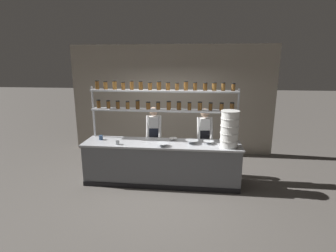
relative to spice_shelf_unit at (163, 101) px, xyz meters
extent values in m
plane|color=#5B5651|center=(0.01, -0.33, -1.78)|extent=(40.00, 40.00, 0.00)
cube|color=#9E9384|center=(0.01, 1.79, -0.24)|extent=(5.79, 0.12, 3.08)
cube|color=slate|center=(0.01, -0.33, -1.34)|extent=(3.33, 0.72, 0.88)
cube|color=#B7BABF|center=(0.01, -0.33, -0.88)|extent=(3.39, 0.76, 0.04)
cube|color=black|center=(0.01, -0.70, -1.73)|extent=(3.33, 0.03, 0.10)
cylinder|color=#B7BABF|center=(-1.61, 0.00, -0.74)|extent=(0.04, 0.04, 2.08)
cylinder|color=#B7BABF|center=(1.62, 0.00, -0.74)|extent=(0.04, 0.04, 2.08)
cube|color=#B7BABF|center=(0.01, 0.00, -0.21)|extent=(3.23, 0.28, 0.04)
cylinder|color=#513314|center=(-1.47, 0.00, -0.10)|extent=(0.09, 0.09, 0.18)
cylinder|color=black|center=(-1.47, 0.00, -0.01)|extent=(0.09, 0.09, 0.02)
cylinder|color=brown|center=(-1.25, 0.00, -0.11)|extent=(0.09, 0.09, 0.16)
cylinder|color=black|center=(-1.25, 0.00, -0.02)|extent=(0.09, 0.09, 0.02)
cylinder|color=brown|center=(-1.03, 0.00, -0.11)|extent=(0.09, 0.09, 0.16)
cylinder|color=black|center=(-1.03, 0.00, -0.02)|extent=(0.09, 0.09, 0.02)
cylinder|color=brown|center=(-0.80, 0.00, -0.12)|extent=(0.09, 0.09, 0.15)
cylinder|color=black|center=(-0.80, 0.00, -0.03)|extent=(0.09, 0.09, 0.02)
cylinder|color=#513314|center=(-0.57, 0.00, -0.10)|extent=(0.09, 0.09, 0.18)
cylinder|color=black|center=(-0.57, 0.00, 0.00)|extent=(0.09, 0.09, 0.02)
cylinder|color=brown|center=(-0.33, 0.00, -0.12)|extent=(0.10, 0.10, 0.15)
cylinder|color=black|center=(-0.33, 0.00, -0.03)|extent=(0.10, 0.10, 0.02)
cylinder|color=brown|center=(-0.11, 0.00, -0.12)|extent=(0.09, 0.09, 0.15)
cylinder|color=black|center=(-0.11, 0.00, -0.03)|extent=(0.09, 0.09, 0.02)
cylinder|color=brown|center=(0.13, 0.00, -0.11)|extent=(0.10, 0.10, 0.17)
cylinder|color=black|center=(0.13, 0.00, -0.01)|extent=(0.10, 0.10, 0.02)
cylinder|color=#513314|center=(0.35, 0.00, -0.11)|extent=(0.10, 0.10, 0.16)
cylinder|color=black|center=(0.35, 0.00, -0.02)|extent=(0.10, 0.10, 0.02)
cylinder|color=brown|center=(0.58, 0.00, -0.11)|extent=(0.08, 0.08, 0.15)
cylinder|color=black|center=(0.58, 0.00, -0.03)|extent=(0.09, 0.09, 0.02)
cylinder|color=brown|center=(0.81, 0.00, -0.11)|extent=(0.09, 0.09, 0.17)
cylinder|color=black|center=(0.81, 0.00, -0.02)|extent=(0.09, 0.09, 0.02)
cylinder|color=#513314|center=(1.04, 0.00, -0.11)|extent=(0.08, 0.08, 0.16)
cylinder|color=black|center=(1.04, 0.00, -0.03)|extent=(0.08, 0.08, 0.02)
cylinder|color=brown|center=(1.27, 0.00, -0.11)|extent=(0.09, 0.09, 0.15)
cylinder|color=black|center=(1.27, 0.00, -0.03)|extent=(0.09, 0.09, 0.02)
cylinder|color=brown|center=(1.49, 0.00, -0.11)|extent=(0.09, 0.09, 0.16)
cylinder|color=black|center=(1.49, 0.00, -0.02)|extent=(0.09, 0.09, 0.02)
cube|color=#B7BABF|center=(0.01, 0.00, 0.22)|extent=(3.23, 0.28, 0.04)
cylinder|color=brown|center=(-1.48, 0.00, 0.33)|extent=(0.08, 0.08, 0.18)
cylinder|color=black|center=(-1.48, 0.00, 0.43)|extent=(0.09, 0.09, 0.02)
cylinder|color=brown|center=(-1.29, 0.00, 0.32)|extent=(0.09, 0.09, 0.16)
cylinder|color=black|center=(-1.29, 0.00, 0.41)|extent=(0.09, 0.09, 0.02)
cylinder|color=brown|center=(-1.08, 0.00, 0.33)|extent=(0.09, 0.09, 0.18)
cylinder|color=black|center=(-1.08, 0.00, 0.43)|extent=(0.10, 0.10, 0.02)
cylinder|color=brown|center=(-0.88, 0.00, 0.31)|extent=(0.08, 0.08, 0.15)
cylinder|color=black|center=(-0.88, 0.00, 0.40)|extent=(0.09, 0.09, 0.02)
cylinder|color=brown|center=(-0.69, 0.00, 0.33)|extent=(0.08, 0.08, 0.18)
cylinder|color=black|center=(-0.69, 0.00, 0.43)|extent=(0.09, 0.09, 0.02)
cylinder|color=brown|center=(-0.49, 0.00, 0.33)|extent=(0.09, 0.09, 0.17)
cylinder|color=black|center=(-0.49, 0.00, 0.42)|extent=(0.09, 0.09, 0.02)
cylinder|color=brown|center=(-0.28, 0.00, 0.31)|extent=(0.09, 0.09, 0.15)
cylinder|color=black|center=(-0.28, 0.00, 0.40)|extent=(0.09, 0.09, 0.02)
cylinder|color=brown|center=(-0.09, 0.00, 0.32)|extent=(0.10, 0.10, 0.17)
cylinder|color=black|center=(-0.09, 0.00, 0.42)|extent=(0.10, 0.10, 0.02)
cylinder|color=brown|center=(0.11, 0.00, 0.32)|extent=(0.09, 0.09, 0.16)
cylinder|color=black|center=(0.11, 0.00, 0.40)|extent=(0.09, 0.09, 0.02)
cylinder|color=brown|center=(0.31, 0.00, 0.31)|extent=(0.08, 0.08, 0.14)
cylinder|color=black|center=(0.31, 0.00, 0.39)|extent=(0.08, 0.08, 0.02)
cylinder|color=brown|center=(0.50, 0.00, 0.33)|extent=(0.09, 0.09, 0.18)
cylinder|color=black|center=(0.50, 0.00, 0.43)|extent=(0.09, 0.09, 0.02)
cylinder|color=brown|center=(0.69, 0.00, 0.32)|extent=(0.08, 0.08, 0.16)
cylinder|color=black|center=(0.69, 0.00, 0.40)|extent=(0.09, 0.09, 0.02)
cylinder|color=#513314|center=(0.91, 0.00, 0.31)|extent=(0.09, 0.09, 0.15)
cylinder|color=black|center=(0.91, 0.00, 0.40)|extent=(0.09, 0.09, 0.02)
cylinder|color=brown|center=(1.10, 0.00, 0.32)|extent=(0.10, 0.10, 0.16)
cylinder|color=black|center=(1.10, 0.00, 0.40)|extent=(0.10, 0.10, 0.02)
cylinder|color=brown|center=(1.29, 0.00, 0.32)|extent=(0.08, 0.08, 0.16)
cylinder|color=black|center=(1.29, 0.00, 0.40)|extent=(0.08, 0.08, 0.02)
cylinder|color=brown|center=(1.50, 0.00, 0.31)|extent=(0.08, 0.08, 0.14)
cylinder|color=black|center=(1.50, 0.00, 0.39)|extent=(0.08, 0.08, 0.02)
cylinder|color=black|center=(-0.34, 0.29, -1.40)|extent=(0.11, 0.11, 0.76)
cylinder|color=black|center=(-0.18, 0.31, -1.40)|extent=(0.11, 0.11, 0.76)
cube|color=#232838|center=(-0.26, 0.30, -0.85)|extent=(0.24, 0.20, 0.33)
cube|color=white|center=(-0.26, 0.30, -0.55)|extent=(0.24, 0.21, 0.27)
sphere|color=tan|center=(-0.26, 0.30, -0.29)|extent=(0.20, 0.20, 0.20)
cylinder|color=white|center=(-0.40, 0.22, -0.64)|extent=(0.10, 0.24, 0.50)
cylinder|color=white|center=(-0.11, 0.25, -0.64)|extent=(0.10, 0.24, 0.50)
cylinder|color=black|center=(0.86, 0.22, -1.40)|extent=(0.11, 0.11, 0.76)
cylinder|color=black|center=(1.01, 0.24, -1.40)|extent=(0.11, 0.11, 0.76)
cube|color=black|center=(0.93, 0.23, -0.85)|extent=(0.24, 0.19, 0.33)
cube|color=white|center=(0.93, 0.23, -0.55)|extent=(0.24, 0.20, 0.27)
sphere|color=tan|center=(0.93, 0.23, -0.29)|extent=(0.20, 0.20, 0.20)
cylinder|color=white|center=(0.80, 0.16, -0.64)|extent=(0.10, 0.24, 0.50)
cylinder|color=white|center=(1.09, 0.19, -0.64)|extent=(0.10, 0.24, 0.50)
cylinder|color=white|center=(1.41, -0.45, -0.79)|extent=(0.35, 0.35, 0.14)
cylinder|color=silver|center=(1.41, -0.45, -0.71)|extent=(0.38, 0.38, 0.01)
cylinder|color=white|center=(1.41, -0.45, -0.64)|extent=(0.35, 0.35, 0.14)
cylinder|color=silver|center=(1.41, -0.45, -0.56)|extent=(0.38, 0.38, 0.01)
cylinder|color=white|center=(1.41, -0.45, -0.49)|extent=(0.35, 0.35, 0.14)
cylinder|color=silver|center=(1.41, -0.45, -0.41)|extent=(0.38, 0.38, 0.01)
cylinder|color=white|center=(1.41, -0.45, -0.34)|extent=(0.35, 0.35, 0.14)
cylinder|color=silver|center=(1.41, -0.45, -0.26)|extent=(0.38, 0.38, 0.01)
cylinder|color=white|center=(1.41, -0.45, -0.19)|extent=(0.35, 0.35, 0.14)
cylinder|color=silver|center=(1.41, -0.45, -0.11)|extent=(0.38, 0.38, 0.01)
cylinder|color=silver|center=(1.01, -0.30, -0.85)|extent=(0.10, 0.10, 0.01)
cone|color=silver|center=(1.01, -0.30, -0.83)|extent=(0.23, 0.23, 0.06)
cylinder|color=silver|center=(0.06, -0.57, -0.85)|extent=(0.11, 0.11, 0.01)
cone|color=silver|center=(0.06, -0.57, -0.82)|extent=(0.25, 0.25, 0.07)
cylinder|color=#B2B7BC|center=(0.66, -0.32, -0.85)|extent=(0.13, 0.13, 0.01)
cone|color=#B2B7BC|center=(0.66, -0.32, -0.82)|extent=(0.28, 0.28, 0.08)
cylinder|color=white|center=(0.24, -0.12, -0.85)|extent=(0.08, 0.08, 0.01)
cone|color=white|center=(0.24, -0.12, -0.83)|extent=(0.18, 0.18, 0.05)
cylinder|color=#B2B7BC|center=(-0.90, -0.55, -0.81)|extent=(0.08, 0.08, 0.10)
cylinder|color=#334C70|center=(-1.37, -0.26, -0.81)|extent=(0.09, 0.09, 0.10)
camera|label=1|loc=(0.73, -5.67, 0.85)|focal=28.00mm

